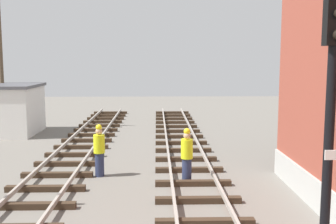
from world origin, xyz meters
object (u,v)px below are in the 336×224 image
Objects in this scene: track_worker_distant at (99,151)px; control_hut at (11,109)px; track_worker_foreground at (187,156)px; signal_mast at (331,98)px; utility_pole_far at (0,46)px.

control_hut is at bearing 125.23° from track_worker_distant.
signal_mast is at bearing -70.17° from track_worker_foreground.
track_worker_distant is at bearing -54.77° from control_hut.
track_worker_foreground is (9.10, -9.49, -0.46)m from control_hut.
utility_pole_far is (-12.22, 16.92, 1.47)m from signal_mast.
utility_pole_far reaches higher than track_worker_foreground.
signal_mast is 2.93× the size of track_worker_foreground.
signal_mast reaches higher than track_worker_distant.
signal_mast is 6.87m from track_worker_foreground.
signal_mast reaches higher than control_hut.
track_worker_distant is at bearing 126.98° from signal_mast.
control_hut is 13.15m from track_worker_foreground.
track_worker_foreground is 3.17m from track_worker_distant.
track_worker_foreground is at bearing -46.18° from control_hut.
utility_pole_far reaches higher than signal_mast.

